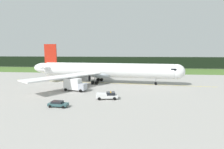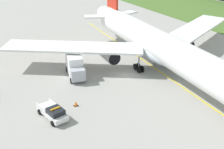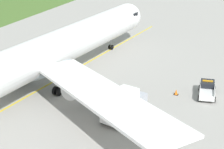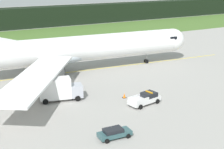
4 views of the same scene
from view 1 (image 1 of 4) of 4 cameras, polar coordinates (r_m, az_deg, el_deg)
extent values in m
plane|color=#9D9A95|center=(61.51, -5.54, -3.71)|extent=(320.00, 320.00, 0.00)
cube|color=#486B2C|center=(110.46, -0.26, 1.37)|extent=(320.00, 31.44, 0.04)
cube|color=black|center=(130.53, 0.76, 4.01)|extent=(288.00, 7.62, 7.64)
cube|color=yellow|center=(67.09, -1.92, -2.73)|extent=(76.61, 7.25, 0.01)
cylinder|color=white|center=(66.39, -1.94, 1.42)|extent=(48.34, 9.61, 5.28)
ellipsoid|color=white|center=(65.36, 19.99, 0.86)|extent=(6.26, 5.79, 5.28)
ellipsoid|color=white|center=(76.42, -20.99, 2.03)|extent=(8.78, 4.71, 3.96)
ellipsoid|color=#ACB8BF|center=(67.15, -3.93, 0.23)|extent=(13.45, 6.70, 2.91)
cube|color=black|center=(65.09, 18.94, 1.70)|extent=(2.25, 5.16, 0.70)
cube|color=white|center=(82.38, -6.24, 2.12)|extent=(15.93, 25.90, 0.35)
cylinder|color=#ADADAD|center=(75.99, -4.92, 0.77)|extent=(4.63, 2.80, 2.41)
cylinder|color=black|center=(75.39, -3.27, 0.73)|extent=(0.32, 2.22, 2.22)
cube|color=white|center=(56.66, -14.78, -0.58)|extent=(19.46, 24.55, 0.35)
cylinder|color=#ADADAD|center=(60.60, -9.26, -1.04)|extent=(4.63, 2.80, 2.41)
cylinder|color=black|center=(59.85, -7.23, -1.11)|extent=(0.32, 2.22, 2.22)
cube|color=red|center=(74.51, -19.15, 5.86)|extent=(5.09, 0.90, 8.73)
cube|color=white|center=(77.93, -18.06, 2.65)|extent=(4.03, 6.81, 0.28)
cube|color=white|center=(72.13, -20.69, 2.16)|extent=(4.97, 6.92, 0.28)
cylinder|color=gray|center=(65.14, 13.91, -1.87)|extent=(0.20, 0.20, 2.24)
cylinder|color=black|center=(65.58, 13.87, -2.79)|extent=(0.92, 0.30, 0.90)
cylinder|color=black|center=(65.07, 13.89, -2.87)|extent=(0.92, 0.30, 0.90)
cylinder|color=gray|center=(70.93, -3.96, -0.77)|extent=(0.28, 0.28, 2.24)
cylinder|color=black|center=(70.59, -3.48, -1.73)|extent=(1.22, 0.41, 1.20)
cylinder|color=black|center=(71.26, -3.34, -1.64)|extent=(1.22, 0.41, 1.20)
cylinder|color=black|center=(70.96, -4.58, -1.69)|extent=(1.22, 0.41, 1.20)
cylinder|color=black|center=(71.62, -4.42, -1.60)|extent=(1.22, 0.41, 1.20)
cylinder|color=gray|center=(64.41, -5.58, -1.65)|extent=(0.28, 0.28, 2.24)
cylinder|color=black|center=(64.73, -4.88, -2.60)|extent=(1.22, 0.41, 1.20)
cylinder|color=black|center=(64.07, -5.06, -2.70)|extent=(1.22, 0.41, 1.20)
cylinder|color=black|center=(65.14, -6.07, -2.55)|extent=(1.22, 0.41, 1.20)
cylinder|color=black|center=(64.48, -6.25, -2.65)|extent=(1.22, 0.41, 1.20)
cube|color=silver|center=(44.85, -1.69, -7.00)|extent=(5.73, 2.94, 0.70)
cube|color=black|center=(44.72, -0.43, -6.12)|extent=(2.47, 2.22, 0.70)
cube|color=silver|center=(45.64, -3.39, -6.01)|extent=(2.60, 0.54, 0.45)
cube|color=silver|center=(43.74, -3.39, -6.61)|extent=(2.60, 0.54, 0.45)
cube|color=orange|center=(44.62, -0.43, -5.58)|extent=(0.44, 1.45, 0.16)
cylinder|color=black|center=(46.04, 0.60, -7.07)|extent=(0.79, 0.36, 0.76)
cylinder|color=black|center=(44.02, 0.79, -7.75)|extent=(0.79, 0.36, 0.76)
cylinder|color=black|center=(45.93, -4.07, -7.12)|extent=(0.79, 0.36, 0.76)
cylinder|color=black|center=(43.92, -4.09, -7.81)|extent=(0.79, 0.36, 0.76)
cube|color=#AAAEB9|center=(53.60, -9.43, -3.89)|extent=(2.41, 2.78, 2.00)
cube|color=white|center=(55.20, -12.55, -2.94)|extent=(5.36, 3.49, 3.31)
cylinder|color=#99999E|center=(55.03, -11.63, -4.80)|extent=(0.77, 0.28, 1.04)
cylinder|color=#99999E|center=(56.07, -13.35, -4.62)|extent=(0.77, 0.28, 1.04)
cylinder|color=black|center=(54.83, -8.80, -4.69)|extent=(0.94, 0.46, 0.90)
cylinder|color=black|center=(52.79, -10.05, -5.19)|extent=(0.94, 0.46, 0.90)
cylinder|color=black|center=(57.43, -13.32, -4.24)|extent=(0.94, 0.46, 0.90)
cylinder|color=black|center=(55.48, -14.68, -4.70)|extent=(0.94, 0.46, 0.90)
cube|color=#305256|center=(40.57, -16.89, -9.15)|extent=(4.31, 1.92, 0.55)
cube|color=black|center=(40.52, -17.19, -8.45)|extent=(2.44, 1.62, 0.45)
cylinder|color=black|center=(40.80, -14.44, -9.37)|extent=(0.61, 0.21, 0.60)
cylinder|color=black|center=(39.28, -15.47, -10.07)|extent=(0.61, 0.21, 0.60)
cylinder|color=black|center=(42.04, -18.19, -9.00)|extent=(0.61, 0.21, 0.60)
cylinder|color=black|center=(40.56, -19.33, -9.66)|extent=(0.61, 0.21, 0.60)
cube|color=black|center=(49.07, -2.48, -6.59)|extent=(0.64, 0.64, 0.03)
cone|color=orange|center=(48.97, -2.48, -6.13)|extent=(0.49, 0.49, 0.77)
camera|label=2|loc=(44.95, 49.92, 19.36)|focal=48.68mm
camera|label=3|loc=(69.11, -53.85, 13.51)|focal=64.73mm
camera|label=4|loc=(35.07, -79.88, 13.95)|focal=52.79mm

